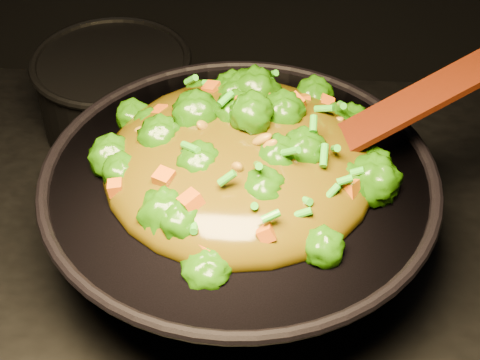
# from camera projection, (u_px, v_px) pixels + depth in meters

# --- Properties ---
(wok) EXTENTS (0.52, 0.52, 0.12)m
(wok) POSITION_uv_depth(u_px,v_px,m) (239.00, 214.00, 0.82)
(wok) COLOR black
(wok) RESTS_ON stovetop
(stir_fry) EXTENTS (0.33, 0.33, 0.10)m
(stir_fry) POSITION_uv_depth(u_px,v_px,m) (240.00, 133.00, 0.75)
(stir_fry) COLOR #205906
(stir_fry) RESTS_ON wok
(spatula) EXTENTS (0.27, 0.14, 0.11)m
(spatula) POSITION_uv_depth(u_px,v_px,m) (381.00, 120.00, 0.77)
(spatula) COLOR #3A1A05
(spatula) RESTS_ON wok
(back_pot) EXTENTS (0.25, 0.25, 0.11)m
(back_pot) POSITION_uv_depth(u_px,v_px,m) (115.00, 93.00, 0.98)
(back_pot) COLOR black
(back_pot) RESTS_ON stovetop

